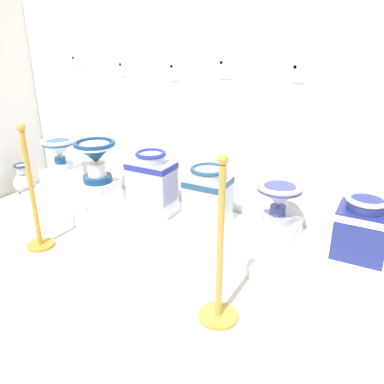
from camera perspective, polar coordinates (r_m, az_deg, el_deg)
ground_plane at (r=2.61m, az=-21.13°, el=-20.26°), size 6.22×5.66×0.02m
wall_back at (r=3.59m, az=1.59°, el=18.48°), size 4.42×0.06×2.90m
display_platform at (r=3.58m, az=-1.90°, el=-4.89°), size 3.56×0.80×0.11m
plinth_block_leftmost at (r=4.40m, az=-18.19°, el=1.76°), size 0.28×0.34×0.24m
antique_toilet_leftmost at (r=4.31m, az=-18.72°, el=5.87°), size 0.35×0.35×0.32m
plinth_block_slender_white at (r=3.95m, az=-13.29°, el=-0.11°), size 0.30×0.33×0.24m
antique_toilet_slender_white at (r=3.82m, az=-13.79°, el=5.21°), size 0.39×0.39×0.40m
plinth_block_pale_glazed at (r=3.65m, az=-5.68°, el=-2.17°), size 0.36×0.35×0.15m
antique_toilet_pale_glazed at (r=3.54m, az=-5.87°, el=2.33°), size 0.40×0.27×0.45m
plinth_block_central_ornate at (r=3.46m, az=2.27°, el=-4.17°), size 0.33×0.34×0.09m
antique_toilet_central_ornate at (r=3.34m, az=2.34°, el=0.07°), size 0.34×0.33×0.45m
plinth_block_tall_cobalt at (r=3.29m, az=12.05°, el=-5.50°), size 0.34×0.38×0.16m
antique_toilet_tall_cobalt at (r=3.16m, az=12.49°, el=-0.67°), size 0.36×0.36×0.33m
plinth_block_broad_patterned at (r=3.20m, az=22.71°, el=-8.73°), size 0.39×0.35×0.06m
antique_toilet_broad_patterned at (r=3.08m, az=23.43°, el=-4.56°), size 0.36×0.34×0.46m
info_placard_first at (r=4.40m, az=-16.36°, el=17.68°), size 0.13×0.01×0.11m
info_placard_second at (r=4.02m, az=-9.96°, el=17.15°), size 0.09×0.01×0.13m
info_placard_third at (r=3.69m, az=-2.49°, el=16.98°), size 0.11×0.01×0.16m
info_placard_fourth at (r=3.46m, az=4.82°, el=17.38°), size 0.12×0.01×0.16m
info_placard_fifth at (r=3.26m, az=15.25°, el=16.30°), size 0.12×0.01×0.14m
decorative_vase_companion at (r=4.68m, az=-23.09°, el=1.41°), size 0.23×0.23×0.36m
stanchion_post_near_left at (r=3.45m, az=-21.82°, el=-2.24°), size 0.23×0.23×1.05m
stanchion_post_near_right at (r=2.44m, az=3.98°, el=-11.71°), size 0.26×0.26×1.08m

